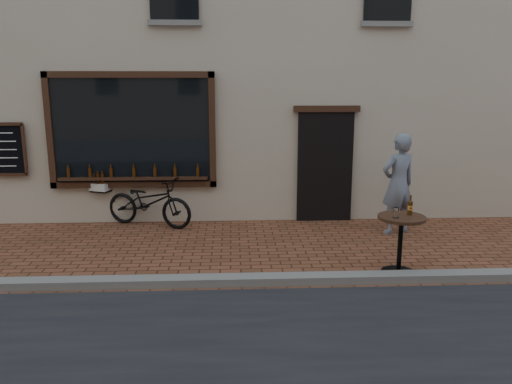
{
  "coord_description": "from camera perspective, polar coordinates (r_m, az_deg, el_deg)",
  "views": [
    {
      "loc": [
        0.04,
        -6.35,
        2.76
      ],
      "look_at": [
        0.41,
        1.2,
        1.1
      ],
      "focal_mm": 35.0,
      "sensor_mm": 36.0,
      "label": 1
    }
  ],
  "objects": [
    {
      "name": "ground",
      "position": [
        6.92,
        -2.94,
        -11.13
      ],
      "size": [
        90.0,
        90.0,
        0.0
      ],
      "primitive_type": "plane",
      "color": "brown",
      "rests_on": "ground"
    },
    {
      "name": "kerb",
      "position": [
        7.08,
        -2.94,
        -10.04
      ],
      "size": [
        90.0,
        0.25,
        0.12
      ],
      "primitive_type": "cube",
      "color": "slate",
      "rests_on": "ground"
    },
    {
      "name": "cargo_bicycle",
      "position": [
        9.97,
        -12.31,
        -1.07
      ],
      "size": [
        2.2,
        1.33,
        1.02
      ],
      "rotation": [
        0.0,
        0.0,
        1.19
      ],
      "color": "black",
      "rests_on": "ground"
    },
    {
      "name": "bistro_table",
      "position": [
        7.56,
        16.24,
        -4.5
      ],
      "size": [
        0.68,
        0.68,
        1.17
      ],
      "color": "black",
      "rests_on": "ground"
    },
    {
      "name": "pedestrian",
      "position": [
        9.54,
        15.94,
        0.88
      ],
      "size": [
        0.79,
        0.65,
        1.87
      ],
      "primitive_type": "imported",
      "rotation": [
        0.0,
        0.0,
        3.47
      ],
      "color": "slate",
      "rests_on": "ground"
    }
  ]
}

